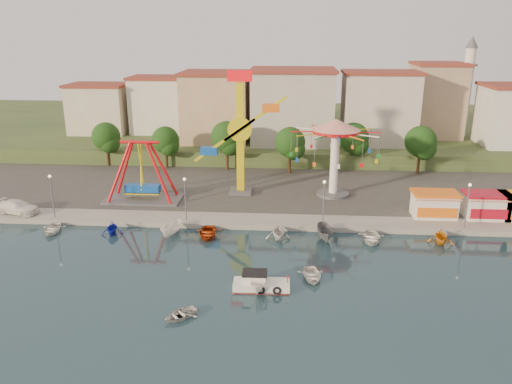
# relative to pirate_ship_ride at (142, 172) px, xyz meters

# --- Properties ---
(ground) EXTENTS (200.00, 200.00, 0.00)m
(ground) POSITION_rel_pirate_ship_ride_xyz_m (15.16, -19.97, -4.39)
(ground) COLOR #152B3A
(ground) RESTS_ON ground
(quay_deck) EXTENTS (200.00, 100.00, 0.60)m
(quay_deck) POSITION_rel_pirate_ship_ride_xyz_m (15.16, 42.03, -4.09)
(quay_deck) COLOR #9E998E
(quay_deck) RESTS_ON ground
(asphalt_pad) EXTENTS (90.00, 28.00, 0.01)m
(asphalt_pad) POSITION_rel_pirate_ship_ride_xyz_m (15.16, 10.03, -3.79)
(asphalt_pad) COLOR #4C4944
(asphalt_pad) RESTS_ON quay_deck
(hill_terrace) EXTENTS (200.00, 60.00, 3.00)m
(hill_terrace) POSITION_rel_pirate_ship_ride_xyz_m (15.16, 47.03, -2.89)
(hill_terrace) COLOR #384C26
(hill_terrace) RESTS_ON ground
(pirate_ship_ride) EXTENTS (10.00, 5.00, 8.00)m
(pirate_ship_ride) POSITION_rel_pirate_ship_ride_xyz_m (0.00, 0.00, 0.00)
(pirate_ship_ride) COLOR #59595E
(pirate_ship_ride) RESTS_ON quay_deck
(kamikaze_tower) EXTENTS (8.36, 3.10, 16.50)m
(kamikaze_tower) POSITION_rel_pirate_ship_ride_xyz_m (12.97, 3.72, 3.99)
(kamikaze_tower) COLOR #59595E
(kamikaze_tower) RESTS_ON quay_deck
(wave_swinger) EXTENTS (11.60, 11.60, 10.40)m
(wave_swinger) POSITION_rel_pirate_ship_ride_xyz_m (25.11, 3.83, 3.80)
(wave_swinger) COLOR #59595E
(wave_swinger) RESTS_ON quay_deck
(booth_left) EXTENTS (5.40, 3.78, 3.08)m
(booth_left) POSITION_rel_pirate_ship_ride_xyz_m (36.58, -3.49, -2.23)
(booth_left) COLOR white
(booth_left) RESTS_ON quay_deck
(booth_mid) EXTENTS (5.40, 3.78, 3.08)m
(booth_mid) POSITION_rel_pirate_ship_ride_xyz_m (42.68, -3.49, -2.23)
(booth_mid) COLOR white
(booth_mid) RESTS_ON quay_deck
(lamp_post_0) EXTENTS (0.14, 0.14, 5.00)m
(lamp_post_0) POSITION_rel_pirate_ship_ride_xyz_m (-8.84, -6.97, -1.29)
(lamp_post_0) COLOR #59595E
(lamp_post_0) RESTS_ON quay_deck
(lamp_post_1) EXTENTS (0.14, 0.14, 5.00)m
(lamp_post_1) POSITION_rel_pirate_ship_ride_xyz_m (7.16, -6.97, -1.29)
(lamp_post_1) COLOR #59595E
(lamp_post_1) RESTS_ON quay_deck
(lamp_post_2) EXTENTS (0.14, 0.14, 5.00)m
(lamp_post_2) POSITION_rel_pirate_ship_ride_xyz_m (23.16, -6.97, -1.29)
(lamp_post_2) COLOR #59595E
(lamp_post_2) RESTS_ON quay_deck
(lamp_post_3) EXTENTS (0.14, 0.14, 5.00)m
(lamp_post_3) POSITION_rel_pirate_ship_ride_xyz_m (39.16, -6.97, -1.29)
(lamp_post_3) COLOR #59595E
(lamp_post_3) RESTS_ON quay_deck
(tree_0) EXTENTS (4.60, 4.60, 7.19)m
(tree_0) POSITION_rel_pirate_ship_ride_xyz_m (-10.84, 17.00, 1.08)
(tree_0) COLOR #382314
(tree_0) RESTS_ON quay_deck
(tree_1) EXTENTS (4.35, 4.35, 6.80)m
(tree_1) POSITION_rel_pirate_ship_ride_xyz_m (-0.84, 16.27, 0.81)
(tree_1) COLOR #382314
(tree_1) RESTS_ON quay_deck
(tree_2) EXTENTS (5.02, 5.02, 7.85)m
(tree_2) POSITION_rel_pirate_ship_ride_xyz_m (9.16, 15.84, 1.52)
(tree_2) COLOR #382314
(tree_2) RESTS_ON quay_deck
(tree_3) EXTENTS (4.68, 4.68, 7.32)m
(tree_3) POSITION_rel_pirate_ship_ride_xyz_m (19.16, 14.39, 1.16)
(tree_3) COLOR #382314
(tree_3) RESTS_ON quay_deck
(tree_4) EXTENTS (4.86, 4.86, 7.60)m
(tree_4) POSITION_rel_pirate_ship_ride_xyz_m (29.16, 17.38, 1.35)
(tree_4) COLOR #382314
(tree_4) RESTS_ON quay_deck
(tree_5) EXTENTS (4.83, 4.83, 7.54)m
(tree_5) POSITION_rel_pirate_ship_ride_xyz_m (39.16, 15.56, 1.31)
(tree_5) COLOR #382314
(tree_5) RESTS_ON quay_deck
(building_0) EXTENTS (9.26, 9.53, 11.87)m
(building_0) POSITION_rel_pirate_ship_ride_xyz_m (-18.21, 26.09, 4.54)
(building_0) COLOR beige
(building_0) RESTS_ON hill_terrace
(building_1) EXTENTS (12.33, 9.01, 8.63)m
(building_1) POSITION_rel_pirate_ship_ride_xyz_m (-6.17, 31.41, 2.92)
(building_1) COLOR silver
(building_1) RESTS_ON hill_terrace
(building_2) EXTENTS (11.95, 9.28, 11.23)m
(building_2) POSITION_rel_pirate_ship_ride_xyz_m (6.97, 31.99, 4.22)
(building_2) COLOR tan
(building_2) RESTS_ON hill_terrace
(building_3) EXTENTS (12.59, 10.50, 9.20)m
(building_3) POSITION_rel_pirate_ship_ride_xyz_m (20.76, 28.83, 3.20)
(building_3) COLOR beige
(building_3) RESTS_ON hill_terrace
(building_4) EXTENTS (10.75, 9.23, 9.24)m
(building_4) POSITION_rel_pirate_ship_ride_xyz_m (34.23, 32.23, 3.22)
(building_4) COLOR beige
(building_4) RESTS_ON hill_terrace
(building_5) EXTENTS (12.77, 10.96, 11.21)m
(building_5) POSITION_rel_pirate_ship_ride_xyz_m (47.53, 30.36, 4.21)
(building_5) COLOR tan
(building_5) RESTS_ON hill_terrace
(minaret) EXTENTS (2.80, 2.80, 18.00)m
(minaret) POSITION_rel_pirate_ship_ride_xyz_m (51.16, 34.03, 8.15)
(minaret) COLOR silver
(minaret) RESTS_ON hill_terrace
(cabin_motorboat) EXTENTS (5.05, 2.12, 1.76)m
(cabin_motorboat) POSITION_rel_pirate_ship_ride_xyz_m (16.82, -21.66, -3.92)
(cabin_motorboat) COLOR white
(cabin_motorboat) RESTS_ON ground
(rowboat_a) EXTENTS (2.84, 3.72, 0.72)m
(rowboat_a) POSITION_rel_pirate_ship_ride_xyz_m (21.48, -19.38, -4.04)
(rowboat_a) COLOR white
(rowboat_a) RESTS_ON ground
(rowboat_b) EXTENTS (3.57, 3.54, 0.61)m
(rowboat_b) POSITION_rel_pirate_ship_ride_xyz_m (10.72, -26.71, -4.09)
(rowboat_b) COLOR silver
(rowboat_b) RESTS_ON ground
(skiff) EXTENTS (1.65, 3.71, 1.39)m
(skiff) POSITION_rel_pirate_ship_ride_xyz_m (16.74, -21.83, -3.70)
(skiff) COLOR white
(skiff) RESTS_ON ground
(van) EXTENTS (5.82, 3.42, 1.58)m
(van) POSITION_rel_pirate_ship_ride_xyz_m (-13.96, -5.97, -3.00)
(van) COLOR white
(van) RESTS_ON quay_deck
(moored_boat_0) EXTENTS (3.16, 4.00, 0.75)m
(moored_boat_0) POSITION_rel_pirate_ship_ride_xyz_m (-7.74, -10.17, -4.02)
(moored_boat_0) COLOR white
(moored_boat_0) RESTS_ON ground
(moored_boat_1) EXTENTS (2.91, 3.21, 1.47)m
(moored_boat_1) POSITION_rel_pirate_ship_ride_xyz_m (-0.68, -10.17, -3.66)
(moored_boat_1) COLOR #131CAA
(moored_boat_1) RESTS_ON ground
(moored_boat_2) EXTENTS (2.48, 4.03, 1.46)m
(moored_boat_2) POSITION_rel_pirate_ship_ride_xyz_m (6.13, -10.17, -3.66)
(moored_boat_2) COLOR white
(moored_boat_2) RESTS_ON ground
(moored_boat_3) EXTENTS (3.33, 4.37, 0.85)m
(moored_boat_3) POSITION_rel_pirate_ship_ride_xyz_m (10.21, -10.17, -3.97)
(moored_boat_3) COLOR #AC360D
(moored_boat_3) RESTS_ON ground
(moored_boat_4) EXTENTS (3.11, 3.49, 1.67)m
(moored_boat_4) POSITION_rel_pirate_ship_ride_xyz_m (18.07, -10.17, -3.56)
(moored_boat_4) COLOR silver
(moored_boat_4) RESTS_ON ground
(moored_boat_5) EXTENTS (1.99, 4.26, 1.59)m
(moored_boat_5) POSITION_rel_pirate_ship_ride_xyz_m (23.23, -10.17, -3.60)
(moored_boat_5) COLOR slate
(moored_boat_5) RESTS_ON ground
(moored_boat_6) EXTENTS (3.38, 4.39, 0.84)m
(moored_boat_6) POSITION_rel_pirate_ship_ride_xyz_m (28.28, -10.17, -3.97)
(moored_boat_6) COLOR white
(moored_boat_6) RESTS_ON ground
(moored_boat_7) EXTENTS (3.30, 3.63, 1.65)m
(moored_boat_7) POSITION_rel_pirate_ship_ride_xyz_m (35.67, -10.17, -3.57)
(moored_boat_7) COLOR orange
(moored_boat_7) RESTS_ON ground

